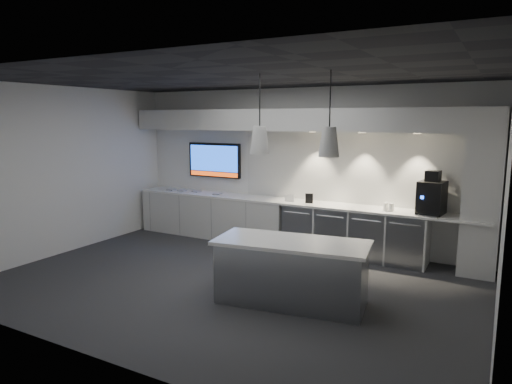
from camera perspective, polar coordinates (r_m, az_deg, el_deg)
The scene contains 28 objects.
floor at distance 6.96m, azimuth -3.23°, elevation -11.27°, with size 7.00×7.00×0.00m, color #2E2E30.
ceiling at distance 6.55m, azimuth -3.48°, elevation 14.16°, with size 7.00×7.00×0.00m, color black.
wall_back at distance 8.79m, azimuth 5.33°, elevation 3.08°, with size 7.00×7.00×0.00m, color white.
wall_front at distance 4.69m, azimuth -19.78°, elevation -2.82°, with size 7.00×7.00×0.00m, color white.
wall_left at distance 8.94m, azimuth -22.76°, elevation 2.50°, with size 7.00×7.00×0.00m, color white.
wall_right at distance 5.60m, azimuth 28.64°, elevation -1.52°, with size 7.00×7.00×0.00m, color white.
back_counter at distance 8.58m, azimuth 4.41°, elevation -1.24°, with size 6.80×0.65×0.04m, color white.
left_base_cabinets at distance 9.51m, azimuth -5.28°, elevation -2.98°, with size 3.30×0.63×0.86m, color silver.
fridge_unit_a at distance 8.58m, azimuth 5.90°, elevation -4.37°, with size 0.60×0.61×0.85m, color gray.
fridge_unit_b at distance 8.37m, azimuth 9.89°, elevation -4.82°, with size 0.60×0.61×0.85m, color gray.
fridge_unit_c at distance 8.19m, azimuth 14.07°, elevation -5.26°, with size 0.60×0.61×0.85m, color gray.
fridge_unit_d at distance 8.07m, azimuth 18.42°, elevation -5.69°, with size 0.60×0.61×0.85m, color gray.
backsplash at distance 8.37m, azimuth 12.86°, elevation 2.92°, with size 4.60×0.03×1.30m, color silver.
soffit at distance 8.47m, azimuth 4.61°, elevation 8.96°, with size 6.90×0.60×0.40m, color silver.
column at distance 7.81m, azimuth 26.44°, elevation -0.10°, with size 0.55×0.55×2.60m, color silver.
wall_tv at distance 9.65m, azimuth -5.22°, elevation 3.98°, with size 1.25×0.07×0.72m.
island at distance 6.13m, azimuth 4.44°, elevation -9.91°, with size 2.11×1.13×0.85m.
bin at distance 6.83m, azimuth -2.90°, elevation -9.52°, with size 0.34×0.34×0.48m, color gray.
coffee_machine at distance 7.89m, azimuth 21.12°, elevation -0.49°, with size 0.44×0.60×0.70m.
sign_black at distance 8.36m, azimuth 6.66°, elevation -0.79°, with size 0.14×0.02×0.18m, color black.
sign_white at distance 8.50m, azimuth 4.19°, elevation -0.73°, with size 0.18×0.02×0.14m, color white.
cup_cluster at distance 7.94m, azimuth 16.25°, elevation -1.80°, with size 0.16×0.16×0.14m, color white, non-canonical shape.
tray_a at distance 9.97m, azimuth -10.57°, elevation 0.29°, with size 0.16×0.16×0.03m, color #999999.
tray_b at distance 9.82m, azimuth -9.23°, elevation 0.18°, with size 0.16×0.16×0.03m, color #999999.
tray_c at distance 9.66m, azimuth -7.45°, elevation 0.08°, with size 0.16×0.16×0.03m, color #999999.
tray_d at distance 9.29m, azimuth -4.86°, elevation -0.24°, with size 0.16×0.16×0.03m, color #999999.
pendant_left at distance 6.01m, azimuth 0.47°, elevation 6.54°, with size 0.25×0.25×1.06m.
pendant_right at distance 5.62m, azimuth 9.13°, elevation 6.24°, with size 0.25×0.25×1.06m.
Camera 1 is at (3.46, -5.52, 2.44)m, focal length 32.00 mm.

